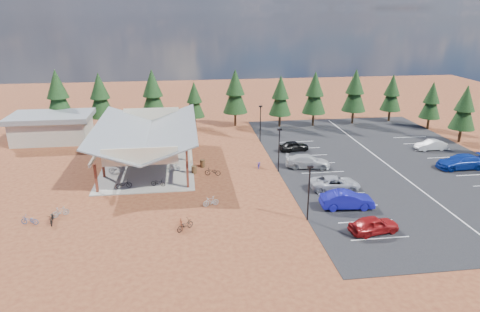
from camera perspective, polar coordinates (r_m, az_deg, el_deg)
ground at (r=46.88m, az=-0.34°, el=-3.26°), size 140.00×140.00×0.00m
asphalt_lot at (r=54.83m, az=18.80°, el=-0.92°), size 27.00×44.00×0.04m
concrete_pad at (r=53.28m, az=-12.04°, el=-0.84°), size 10.60×18.60×0.10m
bike_pavilion at (r=52.14m, az=-12.32°, el=3.06°), size 11.65×19.40×4.97m
outbuilding at (r=65.71m, az=-23.77°, el=3.54°), size 11.00×7.00×3.90m
lamp_post_0 at (r=37.67m, az=9.18°, el=-4.39°), size 0.50×0.25×5.14m
lamp_post_1 at (r=48.53m, az=5.22°, el=1.19°), size 0.50×0.25×5.14m
lamp_post_2 at (r=59.83m, az=2.73°, el=4.70°), size 0.50×0.25×5.14m
trash_bin_0 at (r=48.90m, az=-6.13°, el=-1.84°), size 0.60×0.60×0.90m
trash_bin_1 at (r=50.80m, az=-5.01°, el=-0.99°), size 0.60×0.60×0.90m
pine_0 at (r=68.74m, az=-23.12°, el=7.54°), size 4.11×4.11×9.57m
pine_1 at (r=68.15m, az=-18.17°, el=7.67°), size 3.82×3.82×8.89m
pine_2 at (r=66.71m, az=-11.56°, el=8.22°), size 3.99×3.99×9.29m
pine_3 at (r=67.02m, az=-6.11°, el=7.45°), size 3.11×3.11×7.24m
pine_4 at (r=67.51m, az=-0.64°, el=8.59°), size 3.88×3.88×9.03m
pine_5 at (r=67.37m, az=5.41°, el=8.00°), size 3.49×3.49×8.12m
pine_6 at (r=68.61m, az=9.92°, el=8.29°), size 3.73×3.73×8.68m
pine_7 at (r=71.26m, az=15.07°, el=8.43°), size 3.82×3.82×8.89m
pine_8 at (r=74.77m, az=19.59°, el=7.93°), size 3.34×3.34×7.78m
pine_12 at (r=66.52m, az=27.76°, el=5.72°), size 3.47×3.47×8.08m
pine_13 at (r=72.05m, az=24.17°, el=6.78°), size 3.18×3.18×7.40m
bike_0 at (r=46.10m, az=-15.25°, el=-3.66°), size 1.73×0.85×0.87m
bike_1 at (r=50.57m, az=-16.13°, el=-1.57°), size 1.85×0.94×1.07m
bike_2 at (r=56.60m, az=-13.80°, el=0.75°), size 1.79×0.95×0.90m
bike_3 at (r=59.51m, az=-14.37°, el=1.71°), size 1.91×1.11×1.11m
bike_4 at (r=45.82m, az=-10.85°, el=-3.48°), size 1.64×0.98×0.82m
bike_5 at (r=49.55m, az=-8.80°, el=-1.55°), size 1.56×0.88×0.90m
bike_6 at (r=56.38m, az=-10.51°, el=0.92°), size 1.80×0.88×0.91m
bike_7 at (r=60.30m, az=-10.86°, el=2.11°), size 1.60×0.73×0.93m
bike_8 at (r=41.13m, az=-23.78°, el=-7.58°), size 1.02×2.00×1.00m
bike_9 at (r=42.14m, az=-22.82°, el=-6.86°), size 1.54×1.15×0.92m
bike_10 at (r=41.76m, az=-26.25°, el=-7.69°), size 1.65×0.87×0.82m
bike_11 at (r=37.25m, az=-7.83°, el=-8.91°), size 0.60×1.56×0.91m
bike_12 at (r=36.97m, az=-7.35°, el=-9.12°), size 1.70×1.58×0.91m
bike_13 at (r=40.95m, az=-3.91°, el=-6.05°), size 1.61×0.82×0.93m
bike_14 at (r=50.40m, az=2.54°, el=-1.15°), size 0.91×1.64×0.82m
bike_16 at (r=48.14m, az=-3.66°, el=-2.09°), size 1.87×1.01×0.93m
car_0 at (r=37.76m, az=17.42°, el=-8.74°), size 4.48×2.44×1.45m
car_1 at (r=41.44m, az=14.06°, el=-5.69°), size 5.11×2.11×1.65m
car_2 at (r=45.23m, az=12.55°, el=-3.57°), size 5.32×2.76×1.43m
car_3 at (r=50.89m, az=9.02°, el=-0.71°), size 5.52×3.12×1.51m
car_4 at (r=56.60m, az=7.19°, el=1.34°), size 4.17×2.27×1.35m
car_7 at (r=56.22m, az=27.36°, el=-0.69°), size 5.70×2.38×1.65m
car_9 at (r=61.94m, az=24.08°, el=1.34°), size 4.06×1.48×1.33m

